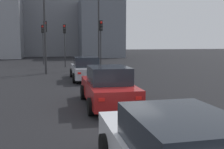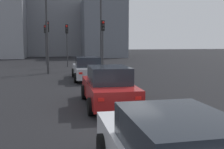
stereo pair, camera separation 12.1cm
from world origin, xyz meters
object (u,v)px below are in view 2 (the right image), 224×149
object	(u,v)px
street_lamp_kerbside	(101,19)
car_silver_lead	(87,69)
traffic_light_near_right	(103,35)
traffic_light_far_left	(48,36)
car_red_second	(108,87)
traffic_light_far_right	(45,36)
street_lamp_far	(47,21)
traffic_light_near_left	(67,37)

from	to	relation	value
street_lamp_kerbside	car_silver_lead	bearing A→B (deg)	164.05
traffic_light_near_right	car_silver_lead	bearing A→B (deg)	-28.00
traffic_light_near_right	street_lamp_kerbside	world-z (taller)	street_lamp_kerbside
traffic_light_far_left	street_lamp_kerbside	size ratio (longest dim) A/B	0.52
car_silver_lead	car_red_second	world-z (taller)	car_red_second
traffic_light_near_right	traffic_light_far_right	world-z (taller)	traffic_light_far_right
traffic_light_far_right	street_lamp_kerbside	xyz separation A→B (m)	(-5.26, -5.49, 1.60)
traffic_light_near_right	street_lamp_far	xyz separation A→B (m)	(-1.32, 4.76, 1.06)
traffic_light_far_left	street_lamp_far	bearing A→B (deg)	3.52
traffic_light_near_left	street_lamp_kerbside	world-z (taller)	street_lamp_kerbside
car_red_second	traffic_light_near_right	bearing A→B (deg)	-8.12
traffic_light_near_right	traffic_light_near_left	bearing A→B (deg)	-153.12
traffic_light_near_left	street_lamp_far	xyz separation A→B (m)	(-5.72, 1.79, 1.14)
traffic_light_near_left	traffic_light_near_right	world-z (taller)	traffic_light_near_right
traffic_light_near_left	traffic_light_near_right	size ratio (longest dim) A/B	0.98
street_lamp_far	traffic_light_near_right	bearing A→B (deg)	-74.54
car_silver_lead	traffic_light_far_left	distance (m)	6.02
car_silver_lead	traffic_light_far_right	xyz separation A→B (m)	(13.14, 3.24, 2.44)
traffic_light_far_left	street_lamp_far	distance (m)	1.47
car_silver_lead	car_red_second	xyz separation A→B (m)	(-7.76, 0.02, 0.02)
car_red_second	street_lamp_kerbside	distance (m)	16.31
street_lamp_kerbside	street_lamp_far	world-z (taller)	street_lamp_kerbside
traffic_light_near_left	traffic_light_far_right	world-z (taller)	traffic_light_far_right
traffic_light_near_left	street_lamp_far	distance (m)	6.10
traffic_light_near_right	street_lamp_kerbside	xyz separation A→B (m)	(2.63, -0.25, 1.61)
car_red_second	car_silver_lead	bearing A→B (deg)	0.57
traffic_light_far_left	traffic_light_far_right	size ratio (longest dim) A/B	0.96
traffic_light_near_left	traffic_light_near_right	bearing A→B (deg)	40.79
street_lamp_kerbside	street_lamp_far	bearing A→B (deg)	128.20
traffic_light_far_left	car_red_second	bearing A→B (deg)	16.72
traffic_light_far_left	car_silver_lead	bearing A→B (deg)	34.13
traffic_light_near_left	street_lamp_kerbside	bearing A→B (deg)	67.89
traffic_light_far_right	street_lamp_far	distance (m)	9.28
traffic_light_near_left	street_lamp_far	bearing A→B (deg)	-10.58
traffic_light_near_left	traffic_light_far_right	xyz separation A→B (m)	(3.49, 2.27, 0.09)
car_silver_lead	street_lamp_far	distance (m)	5.94
traffic_light_far_left	street_lamp_far	world-z (taller)	street_lamp_far
traffic_light_near_right	street_lamp_kerbside	bearing A→B (deg)	167.40
car_silver_lead	traffic_light_near_right	world-z (taller)	traffic_light_near_right
car_silver_lead	traffic_light_near_right	size ratio (longest dim) A/B	1.08
car_red_second	street_lamp_far	bearing A→B (deg)	13.89
traffic_light_near_left	traffic_light_far_left	size ratio (longest dim) A/B	1.01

